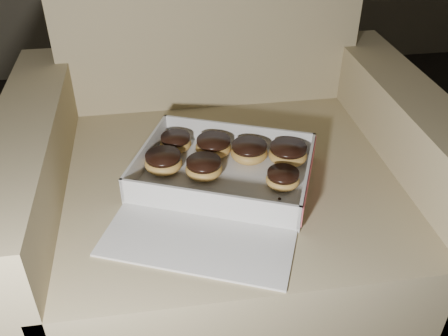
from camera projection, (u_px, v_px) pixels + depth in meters
The scene contains 13 objects.
armchair at pixel (225, 197), 1.23m from camera, with size 0.95×0.81×1.00m.
bakery_box at pixel (221, 184), 1.03m from camera, with size 0.49×0.52×0.06m.
donut_a at pixel (176, 142), 1.14m from camera, with size 0.07×0.07×0.04m.
donut_b at pixel (164, 162), 1.07m from camera, with size 0.08×0.08×0.04m.
donut_c at pixel (249, 152), 1.10m from camera, with size 0.08×0.08×0.04m.
donut_d at pixel (204, 168), 1.05m from camera, with size 0.08×0.08×0.04m.
donut_e at pixel (283, 179), 1.03m from camera, with size 0.07×0.07×0.04m.
donut_f at pixel (288, 154), 1.09m from camera, with size 0.09×0.09×0.04m.
donut_g at pixel (214, 146), 1.12m from camera, with size 0.08×0.08×0.04m.
crumb_a at pixel (241, 213), 0.96m from camera, with size 0.01×0.01×0.00m, color black.
crumb_b at pixel (257, 213), 0.96m from camera, with size 0.01×0.01×0.00m, color black.
crumb_c at pixel (238, 198), 1.00m from camera, with size 0.01×0.01×0.00m, color black.
crumb_d at pixel (280, 199), 1.00m from camera, with size 0.01×0.01×0.00m, color black.
Camera 1 is at (-0.15, -0.20, 1.08)m, focal length 40.00 mm.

